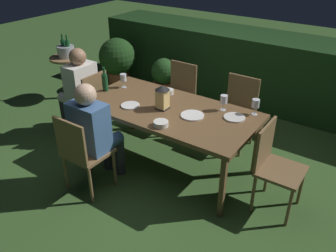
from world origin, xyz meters
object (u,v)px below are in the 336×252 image
(plate_b, at_px, (234,117))
(bowl_olives, at_px, (161,124))
(lantern_centerpiece, at_px, (162,96))
(green_bottle_on_table, at_px, (105,82))
(person_in_blue, at_px, (95,130))
(plate_a, at_px, (192,115))
(ice_bucket, at_px, (66,50))
(wine_glass_a, at_px, (256,104))
(chair_side_left_a, at_px, (82,151))
(person_in_cream, at_px, (78,87))
(wine_glass_b, at_px, (123,78))
(wine_glass_c, at_px, (224,100))
(bowl_bread, at_px, (169,91))
(chair_side_right_b, at_px, (237,109))
(potted_plant_corner, at_px, (164,78))
(chair_side_right_a, at_px, (178,93))
(side_table, at_px, (69,71))
(dining_table, at_px, (168,112))
(potted_plant_by_hedge, at_px, (117,60))
(plate_c, at_px, (130,105))
(chair_head_near, at_px, (90,101))
(chair_head_far, at_px, (274,164))

(plate_b, height_order, bowl_olives, bowl_olives)
(lantern_centerpiece, xyz_separation_m, green_bottle_on_table, (-0.83, 0.01, -0.04))
(person_in_blue, relative_size, plate_a, 4.78)
(ice_bucket, bearing_deg, wine_glass_a, -4.71)
(chair_side_left_a, bearing_deg, wine_glass_a, 45.31)
(person_in_cream, bearing_deg, wine_glass_b, 14.58)
(lantern_centerpiece, height_order, plate_a, lantern_centerpiece)
(wine_glass_a, height_order, wine_glass_c, same)
(bowl_bread, bearing_deg, ice_bucket, 171.09)
(person_in_blue, relative_size, green_bottle_on_table, 3.96)
(chair_side_right_b, xyz_separation_m, ice_bucket, (-2.78, -0.22, 0.30))
(chair_side_left_a, xyz_separation_m, potted_plant_corner, (-0.67, 2.35, -0.14))
(chair_side_right_a, bearing_deg, chair_side_left_a, -90.00)
(chair_side_right_b, bearing_deg, person_in_blue, -119.15)
(lantern_centerpiece, distance_m, side_table, 2.44)
(wine_glass_a, distance_m, potted_plant_corner, 2.26)
(wine_glass_c, height_order, bowl_olives, wine_glass_c)
(chair_side_right_a, distance_m, ice_bucket, 1.95)
(person_in_blue, bearing_deg, side_table, 145.49)
(chair_side_left_a, relative_size, wine_glass_c, 5.15)
(person_in_blue, relative_size, wine_glass_a, 6.80)
(wine_glass_a, relative_size, wine_glass_c, 1.00)
(dining_table, distance_m, potted_plant_by_hedge, 2.43)
(bowl_olives, distance_m, side_table, 2.72)
(green_bottle_on_table, height_order, plate_a, green_bottle_on_table)
(plate_c, height_order, potted_plant_corner, plate_c)
(person_in_cream, relative_size, wine_glass_a, 6.80)
(chair_head_near, distance_m, potted_plant_corner, 1.49)
(plate_a, relative_size, plate_b, 1.11)
(lantern_centerpiece, bearing_deg, wine_glass_a, 26.61)
(wine_glass_a, bearing_deg, person_in_blue, -139.53)
(chair_side_right_b, relative_size, green_bottle_on_table, 3.00)
(plate_c, bearing_deg, lantern_centerpiece, 24.78)
(plate_b, bearing_deg, potted_plant_by_hedge, 155.91)
(wine_glass_c, bearing_deg, dining_table, -149.65)
(wine_glass_b, distance_m, bowl_olives, 1.07)
(plate_b, bearing_deg, plate_c, -159.73)
(chair_side_left_a, xyz_separation_m, wine_glass_a, (1.24, 1.25, 0.36))
(plate_b, relative_size, side_table, 0.32)
(lantern_centerpiece, bearing_deg, chair_head_far, 1.88)
(chair_head_far, relative_size, wine_glass_a, 5.15)
(lantern_centerpiece, height_order, wine_glass_c, lantern_centerpiece)
(chair_side_right_b, height_order, potted_plant_by_hedge, chair_side_right_b)
(chair_head_far, xyz_separation_m, plate_c, (-1.56, -0.19, 0.25))
(wine_glass_b, distance_m, potted_plant_corner, 1.45)
(plate_b, xyz_separation_m, potted_plant_by_hedge, (-2.66, 1.19, -0.23))
(plate_b, bearing_deg, bowl_olives, -132.86)
(potted_plant_by_hedge, bearing_deg, dining_table, -34.94)
(lantern_centerpiece, xyz_separation_m, plate_b, (0.72, 0.24, -0.14))
(chair_head_near, relative_size, plate_a, 3.62)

